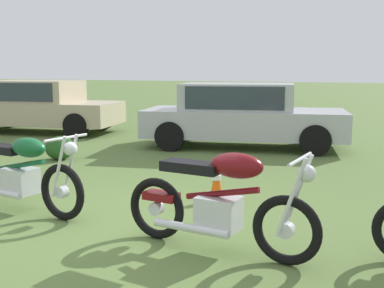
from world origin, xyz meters
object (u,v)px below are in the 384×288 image
motorcycle_green (20,173)px  car_beige (37,104)px  motorcycle_maroon (219,202)px  traffic_cone (216,181)px  car_silver (241,112)px  shrub_low (60,148)px

motorcycle_green → car_beige: (-4.83, 6.04, 0.32)m
motorcycle_maroon → traffic_cone: bearing=116.8°
car_silver → shrub_low: 4.01m
car_silver → traffic_cone: bearing=-89.0°
motorcycle_green → shrub_low: 3.40m
car_beige → motorcycle_green: bearing=-61.0°
car_beige → traffic_cone: size_ratio=8.47×
motorcycle_maroon → car_beige: 9.87m
shrub_low → motorcycle_green: bearing=-60.2°
traffic_cone → car_silver: bearing=102.0°
shrub_low → traffic_cone: size_ratio=1.01×
car_beige → shrub_low: bearing=-54.2°
shrub_low → car_beige: bearing=135.5°
shrub_low → motorcycle_maroon: bearing=-36.7°
motorcycle_maroon → car_beige: (-7.54, 6.37, 0.31)m
motorcycle_green → traffic_cone: bearing=43.0°
motorcycle_maroon → car_beige: bearing=146.7°
motorcycle_maroon → shrub_low: (-4.40, 3.27, -0.26)m
traffic_cone → motorcycle_maroon: bearing=-70.1°
car_beige → car_silver: size_ratio=1.00×
motorcycle_green → car_beige: bearing=137.7°
motorcycle_green → traffic_cone: 2.52m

